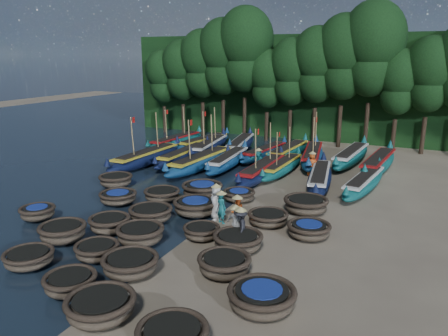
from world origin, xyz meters
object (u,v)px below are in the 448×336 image
at_px(coracle_24, 306,204).
at_px(coracle_2, 70,282).
at_px(long_boat_9, 176,141).
at_px(long_boat_17, 378,163).
at_px(coracle_19, 309,230).
at_px(fisherman_1, 221,206).
at_px(coracle_5, 63,232).
at_px(coracle_15, 118,197).
at_px(coracle_13, 202,231).
at_px(long_boat_7, 320,178).
at_px(coracle_1, 29,258).
at_px(coracle_3, 101,306).
at_px(fisherman_6, 312,164).
at_px(long_boat_8, 364,183).
at_px(fisherman_2, 237,210).
at_px(coracle_11, 110,223).
at_px(coracle_20, 116,180).
at_px(coracle_22, 202,189).
at_px(coracle_21, 162,194).
at_px(long_boat_10, 203,142).
at_px(fisherman_4, 236,223).
at_px(fisherman_5, 258,160).
at_px(long_boat_1, 147,157).
at_px(coracle_12, 140,234).
at_px(coracle_17, 196,206).
at_px(coracle_6, 97,250).
at_px(long_boat_16, 351,156).
at_px(long_boat_5, 262,170).
at_px(coracle_7, 130,264).
at_px(coracle_14, 238,241).
at_px(coracle_8, 224,264).
at_px(fisherman_3, 241,226).
at_px(long_boat_14, 288,152).
at_px(long_boat_3, 201,161).
at_px(fisherman_0, 216,201).
at_px(long_boat_4, 228,160).
at_px(long_boat_6, 282,167).
at_px(coracle_18, 268,218).
at_px(long_boat_13, 265,152).
at_px(long_boat_12, 240,145).
at_px(coracle_16, 151,213).
at_px(coracle_23, 239,195).
at_px(long_boat_15, 312,156).
at_px(long_boat_11, 209,147).

bearing_deg(coracle_24, coracle_2, -115.91).
distance_m(long_boat_9, long_boat_17, 17.48).
xyz_separation_m(coracle_19, fisherman_1, (-4.39, 0.00, 0.50)).
relative_size(coracle_5, coracle_15, 1.10).
distance_m(coracle_13, fisherman_1, 2.20).
bearing_deg(long_boat_7, coracle_1, -126.23).
xyz_separation_m(coracle_3, long_boat_7, (3.03, 17.17, 0.12)).
xyz_separation_m(coracle_24, fisherman_6, (-1.46, 7.25, 0.41)).
distance_m(long_boat_8, fisherman_2, 9.78).
distance_m(coracle_1, coracle_11, 4.13).
xyz_separation_m(coracle_20, coracle_22, (5.93, 0.42, 0.04)).
height_order(coracle_21, long_boat_10, long_boat_10).
xyz_separation_m(coracle_3, fisherman_4, (1.50, 7.27, 0.43)).
distance_m(long_boat_9, fisherman_5, 10.98).
height_order(coracle_19, coracle_22, coracle_22).
bearing_deg(long_boat_1, coracle_12, -54.80).
bearing_deg(coracle_17, coracle_6, -101.48).
height_order(coracle_5, coracle_6, coracle_5).
xyz_separation_m(long_boat_16, fisherman_4, (-2.35, -16.87, 0.27)).
relative_size(long_boat_5, long_boat_10, 1.07).
bearing_deg(coracle_7, coracle_14, 51.94).
xyz_separation_m(coracle_8, fisherman_6, (-0.35, 15.11, 0.45)).
bearing_deg(coracle_13, long_boat_10, 117.12).
bearing_deg(coracle_15, coracle_24, 16.46).
relative_size(long_boat_16, fisherman_3, 4.87).
bearing_deg(long_boat_14, coracle_2, -88.00).
xyz_separation_m(long_boat_3, long_boat_8, (11.42, -0.37, -0.09)).
relative_size(fisherman_0, fisherman_2, 1.16).
bearing_deg(long_boat_4, long_boat_10, 128.41).
bearing_deg(long_boat_6, coracle_18, -73.73).
bearing_deg(coracle_22, coracle_18, -26.59).
xyz_separation_m(long_boat_13, long_boat_16, (6.56, 1.19, 0.09)).
distance_m(coracle_22, long_boat_9, 14.60).
bearing_deg(long_boat_12, coracle_16, -91.85).
bearing_deg(coracle_23, coracle_13, -84.87).
bearing_deg(coracle_21, coracle_2, -75.77).
bearing_deg(coracle_16, long_boat_1, 125.47).
height_order(long_boat_15, fisherman_4, long_boat_15).
height_order(long_boat_11, fisherman_6, long_boat_11).
bearing_deg(coracle_13, fisherman_3, 6.84).
bearing_deg(fisherman_3, coracle_19, 102.93).
relative_size(long_boat_17, fisherman_3, 4.91).
bearing_deg(long_boat_4, long_boat_7, -19.04).
bearing_deg(long_boat_10, coracle_23, -46.09).
xyz_separation_m(coracle_11, long_boat_12, (-1.29, 18.95, 0.13)).
height_order(long_boat_8, fisherman_2, fisherman_2).
height_order(coracle_14, fisherman_0, fisherman_0).
xyz_separation_m(long_boat_3, long_boat_4, (1.52, 1.38, -0.07)).
bearing_deg(coracle_21, long_boat_14, 75.00).
bearing_deg(coracle_6, coracle_2, -69.71).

